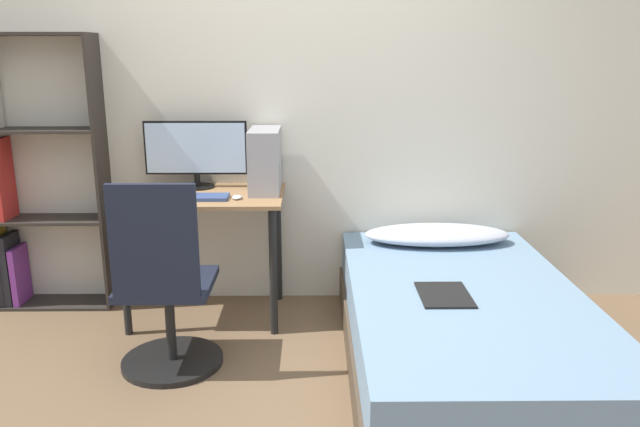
% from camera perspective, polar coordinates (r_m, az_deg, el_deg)
% --- Properties ---
extents(ground_plane, '(14.00, 14.00, 0.00)m').
position_cam_1_polar(ground_plane, '(2.98, -3.82, -17.42)').
color(ground_plane, brown).
extents(wall_back, '(8.00, 0.05, 2.50)m').
position_cam_1_polar(wall_back, '(3.92, -3.04, 9.81)').
color(wall_back, silver).
rests_on(wall_back, ground_plane).
extents(desk, '(0.94, 0.62, 0.77)m').
position_cam_1_polar(desk, '(3.75, -10.54, -0.18)').
color(desk, '#997047').
rests_on(desk, ground_plane).
extents(bookshelf, '(0.79, 0.24, 1.68)m').
position_cam_1_polar(bookshelf, '(4.26, -26.17, 2.08)').
color(bookshelf, '#2D2823').
rests_on(bookshelf, ground_plane).
extents(office_chair, '(0.52, 0.52, 1.00)m').
position_cam_1_polar(office_chair, '(3.22, -13.94, -7.64)').
color(office_chair, black).
rests_on(office_chair, ground_plane).
extents(bed, '(1.16, 2.04, 0.44)m').
position_cam_1_polar(bed, '(3.25, 12.98, -10.50)').
color(bed, '#4C3D2D').
rests_on(bed, ground_plane).
extents(pillow, '(0.88, 0.36, 0.11)m').
position_cam_1_polar(pillow, '(3.85, 10.64, -1.91)').
color(pillow, '#B2B7C6').
rests_on(pillow, bed).
extents(magazine, '(0.24, 0.32, 0.01)m').
position_cam_1_polar(magazine, '(3.07, 11.29, -7.30)').
color(magazine, black).
rests_on(magazine, bed).
extents(monitor, '(0.62, 0.21, 0.41)m').
position_cam_1_polar(monitor, '(3.87, -11.27, 5.58)').
color(monitor, black).
rests_on(monitor, desk).
extents(keyboard, '(0.42, 0.15, 0.02)m').
position_cam_1_polar(keyboard, '(3.61, -11.66, 1.47)').
color(keyboard, '#33477A').
rests_on(keyboard, desk).
extents(pc_tower, '(0.18, 0.40, 0.37)m').
position_cam_1_polar(pc_tower, '(3.72, -5.04, 4.88)').
color(pc_tower, '#99999E').
rests_on(pc_tower, desk).
extents(mouse, '(0.06, 0.09, 0.02)m').
position_cam_1_polar(mouse, '(3.57, -7.59, 1.50)').
color(mouse, silver).
rests_on(mouse, desk).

